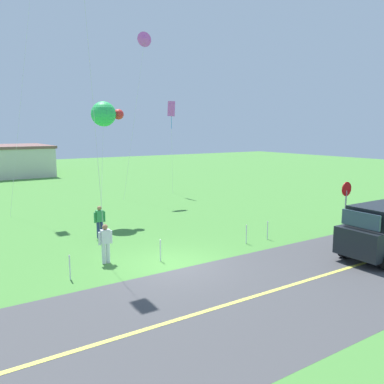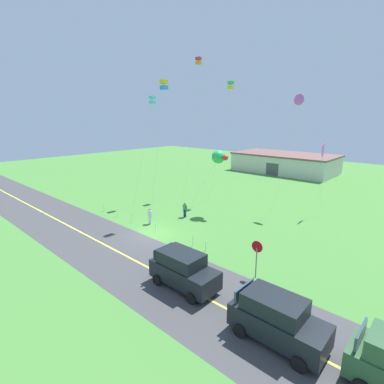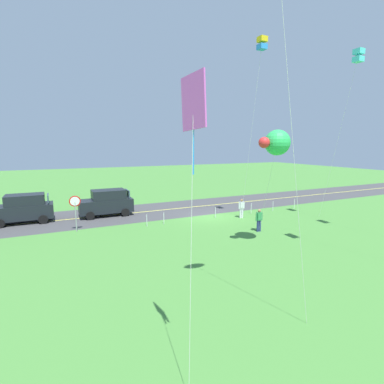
{
  "view_description": "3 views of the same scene",
  "coord_description": "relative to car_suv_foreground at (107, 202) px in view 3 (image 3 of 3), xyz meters",
  "views": [
    {
      "loc": [
        -7.62,
        -12.93,
        5.29
      ],
      "look_at": [
        2.04,
        1.85,
        2.49
      ],
      "focal_mm": 37.01,
      "sensor_mm": 36.0,
      "label": 1
    },
    {
      "loc": [
        18.89,
        -15.45,
        10.11
      ],
      "look_at": [
        2.08,
        3.06,
        3.7
      ],
      "focal_mm": 27.15,
      "sensor_mm": 36.0,
      "label": 2
    },
    {
      "loc": [
        11.74,
        21.36,
        6.03
      ],
      "look_at": [
        3.19,
        3.36,
        2.81
      ],
      "focal_mm": 27.34,
      "sensor_mm": 36.0,
      "label": 3
    }
  ],
  "objects": [
    {
      "name": "kite_blue_mid",
      "position": [
        -9.85,
        7.77,
        11.86
      ],
      "size": [
        0.56,
        2.4,
        13.5
      ],
      "color": "silver",
      "rests_on": "ground"
    },
    {
      "name": "asphalt_road",
      "position": [
        -7.8,
        0.01,
        -1.15
      ],
      "size": [
        120.0,
        7.0,
        0.0
      ],
      "primitive_type": "cube",
      "color": "#424244",
      "rests_on": "ground"
    },
    {
      "name": "road_centre_stripe",
      "position": [
        -7.8,
        0.01,
        -1.15
      ],
      "size": [
        120.0,
        0.16,
        0.0
      ],
      "primitive_type": "cube",
      "color": "#E5E04C",
      "rests_on": "asphalt_road"
    },
    {
      "name": "kite_red_low",
      "position": [
        -7.12,
        12.79,
        5.0
      ],
      "size": [
        2.87,
        4.09,
        6.86
      ],
      "color": "silver",
      "rests_on": "ground"
    },
    {
      "name": "fence_post_3",
      "position": [
        -8.04,
        4.71,
        -0.7
      ],
      "size": [
        0.05,
        0.05,
        0.9
      ],
      "primitive_type": "cylinder",
      "color": "silver",
      "rests_on": "ground"
    },
    {
      "name": "car_parked_east_near",
      "position": [
        6.28,
        -0.33,
        0.0
      ],
      "size": [
        4.4,
        2.12,
        2.24
      ],
      "color": "black",
      "rests_on": "ground"
    },
    {
      "name": "fence_post_1",
      "position": [
        -14.17,
        4.71,
        -0.7
      ],
      "size": [
        0.05,
        0.05,
        0.9
      ],
      "primitive_type": "cylinder",
      "color": "silver",
      "rests_on": "ground"
    },
    {
      "name": "fence_post_0",
      "position": [
        -16.8,
        4.71,
        -0.7
      ],
      "size": [
        0.05,
        0.05,
        0.9
      ],
      "primitive_type": "cylinder",
      "color": "silver",
      "rests_on": "ground"
    },
    {
      "name": "kite_cyan_top",
      "position": [
        1.08,
        19.41,
        5.69
      ],
      "size": [
        0.41,
        0.97,
        7.59
      ],
      "color": "silver",
      "rests_on": "ground"
    },
    {
      "name": "person_adult_near",
      "position": [
        -8.85,
        9.41,
        -0.29
      ],
      "size": [
        0.58,
        0.22,
        1.6
      ],
      "rotation": [
        0.0,
        0.0,
        2.04
      ],
      "color": "navy",
      "rests_on": "ground"
    },
    {
      "name": "kite_green_far",
      "position": [
        -15.47,
        11.1,
        10.88
      ],
      "size": [
        0.96,
        3.16,
        12.51
      ],
      "color": "silver",
      "rests_on": "ground"
    },
    {
      "name": "fence_post_5",
      "position": [
        -2.12,
        4.71,
        -0.7
      ],
      "size": [
        0.05,
        0.05,
        0.9
      ],
      "primitive_type": "cylinder",
      "color": "silver",
      "rests_on": "ground"
    },
    {
      "name": "fence_post_2",
      "position": [
        -11.7,
        4.71,
        -0.7
      ],
      "size": [
        0.05,
        0.05,
        0.9
      ],
      "primitive_type": "cylinder",
      "color": "silver",
      "rests_on": "ground"
    },
    {
      "name": "car_suv_foreground",
      "position": [
        0.0,
        0.0,
        0.0
      ],
      "size": [
        4.4,
        2.12,
        2.24
      ],
      "color": "black",
      "rests_on": "ground"
    },
    {
      "name": "person_adult_companion",
      "position": [
        -9.99,
        5.66,
        -0.29
      ],
      "size": [
        0.58,
        0.22,
        1.6
      ],
      "rotation": [
        0.0,
        0.0,
        1.96
      ],
      "color": "silver",
      "rests_on": "ground"
    },
    {
      "name": "ground_plane",
      "position": [
        -7.8,
        4.01,
        -1.2
      ],
      "size": [
        120.0,
        120.0,
        0.1
      ],
      "primitive_type": "cube",
      "color": "#478438"
    },
    {
      "name": "fence_post_4",
      "position": [
        -3.47,
        4.71,
        -0.7
      ],
      "size": [
        0.05,
        0.05,
        0.9
      ],
      "primitive_type": "cylinder",
      "color": "silver",
      "rests_on": "ground"
    },
    {
      "name": "stop_sign",
      "position": [
        2.75,
        3.91,
        0.65
      ],
      "size": [
        0.76,
        0.08,
        2.56
      ],
      "color": "gray",
      "rests_on": "ground"
    }
  ]
}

